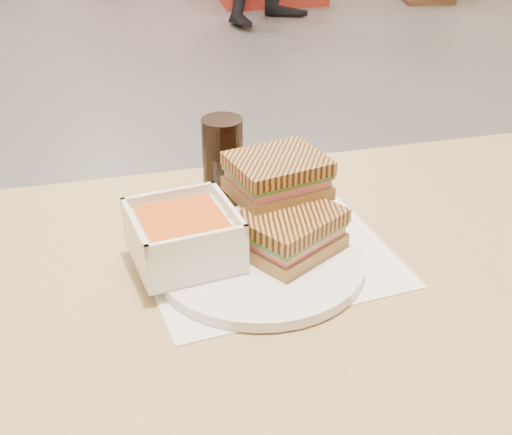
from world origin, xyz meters
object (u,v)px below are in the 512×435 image
object	(u,v)px
soup_bowl	(184,238)
cola_glass	(223,160)
main_table	(293,342)
plate	(260,263)
panini_lower	(289,231)

from	to	relation	value
soup_bowl	cola_glass	xyz separation A→B (m)	(0.11, 0.17, 0.02)
main_table	plate	size ratio (longest dim) A/B	4.52
plate	panini_lower	bearing A→B (deg)	9.33
plate	soup_bowl	world-z (taller)	soup_bowl
main_table	plate	xyz separation A→B (m)	(-0.04, 0.03, 0.12)
soup_bowl	cola_glass	bearing A→B (deg)	57.90
soup_bowl	cola_glass	world-z (taller)	cola_glass
main_table	panini_lower	bearing A→B (deg)	80.81
main_table	plate	bearing A→B (deg)	142.71
panini_lower	cola_glass	world-z (taller)	cola_glass
main_table	soup_bowl	world-z (taller)	soup_bowl
panini_lower	main_table	bearing A→B (deg)	-99.19
panini_lower	cola_glass	bearing A→B (deg)	99.33
plate	panini_lower	world-z (taller)	panini_lower
soup_bowl	panini_lower	xyz separation A→B (m)	(0.14, -0.03, -0.00)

